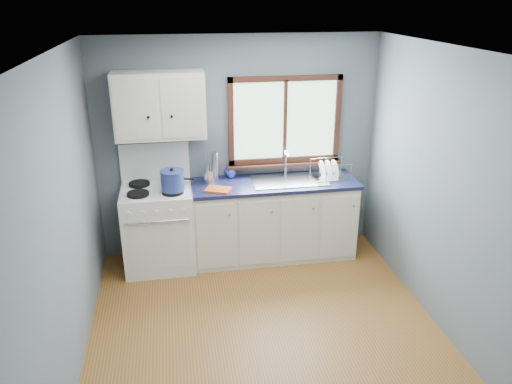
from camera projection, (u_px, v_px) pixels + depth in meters
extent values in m
cube|color=brown|center=(267.00, 337.00, 4.53)|extent=(3.20, 3.60, 0.02)
cube|color=white|center=(270.00, 50.00, 3.60)|extent=(3.20, 3.60, 0.02)
cube|color=slate|center=(238.00, 147.00, 5.72)|extent=(3.20, 0.02, 2.50)
cube|color=slate|center=(341.00, 359.00, 2.41)|extent=(3.20, 0.02, 2.50)
cube|color=slate|center=(62.00, 224.00, 3.81)|extent=(0.02, 3.60, 2.50)
cube|color=slate|center=(451.00, 197.00, 4.32)|extent=(0.02, 3.60, 2.50)
cube|color=white|center=(159.00, 228.00, 5.55)|extent=(0.76, 0.65, 0.92)
cube|color=white|center=(155.00, 162.00, 5.57)|extent=(0.76, 0.05, 0.44)
cube|color=silver|center=(156.00, 189.00, 5.38)|extent=(0.72, 0.59, 0.01)
cylinder|color=black|center=(138.00, 194.00, 5.20)|extent=(0.23, 0.23, 0.03)
cylinder|color=black|center=(173.00, 192.00, 5.26)|extent=(0.23, 0.23, 0.03)
cylinder|color=black|center=(139.00, 184.00, 5.48)|extent=(0.23, 0.23, 0.03)
cylinder|color=black|center=(172.00, 182.00, 5.53)|extent=(0.23, 0.23, 0.03)
cylinder|color=silver|center=(157.00, 222.00, 5.14)|extent=(0.66, 0.02, 0.02)
cube|color=silver|center=(159.00, 247.00, 5.28)|extent=(0.66, 0.01, 0.55)
cube|color=silver|center=(273.00, 220.00, 5.78)|extent=(1.85, 0.60, 0.88)
cube|color=black|center=(272.00, 250.00, 5.95)|extent=(1.85, 0.54, 0.08)
cube|color=black|center=(274.00, 183.00, 5.61)|extent=(1.89, 0.64, 0.04)
cube|color=silver|center=(289.00, 181.00, 5.63)|extent=(0.84, 0.46, 0.01)
cube|color=silver|center=(272.00, 188.00, 5.63)|extent=(0.36, 0.40, 0.14)
cube|color=silver|center=(306.00, 186.00, 5.69)|extent=(0.36, 0.40, 0.14)
cylinder|color=silver|center=(286.00, 164.00, 5.77)|extent=(0.02, 0.02, 0.28)
cylinder|color=silver|center=(287.00, 155.00, 5.65)|extent=(0.02, 0.16, 0.02)
sphere|color=silver|center=(286.00, 152.00, 5.71)|extent=(0.04, 0.04, 0.04)
cube|color=#9EC6A8|center=(285.00, 120.00, 5.67)|extent=(1.22, 0.01, 0.92)
cube|color=#412015|center=(286.00, 79.00, 5.48)|extent=(1.30, 0.05, 0.06)
cube|color=#412015|center=(284.00, 160.00, 5.83)|extent=(1.30, 0.05, 0.06)
cube|color=#412015|center=(231.00, 123.00, 5.56)|extent=(0.06, 0.05, 1.00)
cube|color=#412015|center=(337.00, 118.00, 5.75)|extent=(0.06, 0.05, 1.00)
cube|color=#412015|center=(285.00, 120.00, 5.66)|extent=(0.03, 0.05, 0.92)
cube|color=#412015|center=(285.00, 165.00, 5.82)|extent=(1.36, 0.10, 0.03)
cube|color=silver|center=(160.00, 105.00, 5.22)|extent=(0.95, 0.32, 0.70)
cube|color=silver|center=(136.00, 110.00, 5.03)|extent=(0.44, 0.01, 0.62)
cube|color=silver|center=(183.00, 108.00, 5.10)|extent=(0.44, 0.01, 0.62)
sphere|color=black|center=(148.00, 117.00, 5.06)|extent=(0.03, 0.03, 0.03)
sphere|color=black|center=(172.00, 116.00, 5.10)|extent=(0.03, 0.03, 0.03)
cylinder|color=black|center=(174.00, 179.00, 5.52)|extent=(0.28, 0.28, 0.05)
cube|color=black|center=(189.00, 179.00, 5.51)|extent=(0.13, 0.05, 0.01)
cylinder|color=navy|center=(172.00, 181.00, 5.23)|extent=(0.31, 0.31, 0.20)
cylinder|color=navy|center=(172.00, 171.00, 5.19)|extent=(0.33, 0.33, 0.01)
sphere|color=black|center=(172.00, 170.00, 5.18)|extent=(0.05, 0.05, 0.04)
cylinder|color=silver|center=(209.00, 177.00, 5.56)|extent=(0.13, 0.13, 0.14)
cylinder|color=silver|center=(210.00, 164.00, 5.51)|extent=(0.01, 0.01, 0.21)
cylinder|color=silver|center=(207.00, 162.00, 5.51)|extent=(0.01, 0.01, 0.25)
cylinder|color=silver|center=(208.00, 165.00, 5.49)|extent=(0.01, 0.01, 0.19)
cylinder|color=silver|center=(215.00, 166.00, 5.61)|extent=(0.09, 0.09, 0.33)
imported|color=#2438B6|center=(232.00, 168.00, 5.65)|extent=(0.12, 0.12, 0.25)
cube|color=#CB4F1E|center=(218.00, 190.00, 5.36)|extent=(0.32, 0.28, 0.02)
cube|color=silver|center=(330.00, 177.00, 5.74)|extent=(0.42, 0.33, 0.01)
cylinder|color=silver|center=(319.00, 175.00, 5.53)|extent=(0.01, 0.01, 0.19)
cylinder|color=silver|center=(351.00, 172.00, 5.62)|extent=(0.01, 0.01, 0.19)
cylinder|color=silver|center=(310.00, 167.00, 5.79)|extent=(0.01, 0.01, 0.19)
cylinder|color=silver|center=(341.00, 164.00, 5.88)|extent=(0.01, 0.01, 0.19)
cylinder|color=silver|center=(336.00, 166.00, 5.54)|extent=(0.38, 0.04, 0.01)
cylinder|color=silver|center=(326.00, 158.00, 5.80)|extent=(0.38, 0.04, 0.01)
cylinder|color=white|center=(323.00, 169.00, 5.68)|extent=(0.07, 0.21, 0.21)
cylinder|color=white|center=(329.00, 169.00, 5.70)|extent=(0.07, 0.21, 0.21)
cylinder|color=white|center=(335.00, 168.00, 5.71)|extent=(0.07, 0.21, 0.21)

